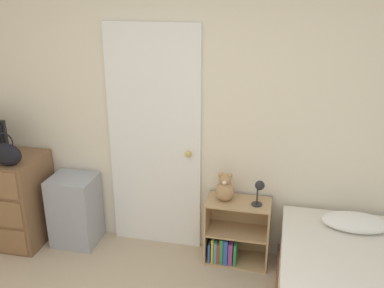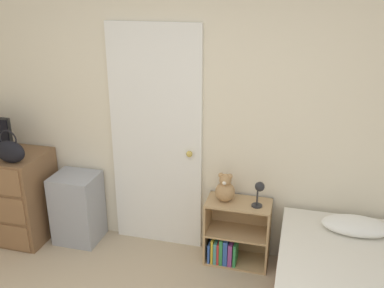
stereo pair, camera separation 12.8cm
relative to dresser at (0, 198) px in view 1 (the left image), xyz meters
The scene contains 8 objects.
wall_back 1.95m from the dresser, 10.49° to the left, with size 10.00×0.06×2.55m.
door_closed 1.61m from the dresser, 10.31° to the left, with size 0.84×0.09×2.06m.
dresser is the anchor object (origin of this frame).
handbag 0.63m from the dresser, 31.53° to the right, with size 0.28×0.12×0.30m.
storage_bin 0.73m from the dresser, ahead, with size 0.41×0.36×0.68m.
bookshelf 2.22m from the dresser, ahead, with size 0.56×0.29×0.59m.
teddy_bear 2.15m from the dresser, ahead, with size 0.17×0.17×0.26m.
desk_lamp 2.45m from the dresser, ahead, with size 0.10×0.10×0.23m.
Camera 1 is at (0.85, -1.27, 2.35)m, focal length 40.00 mm.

